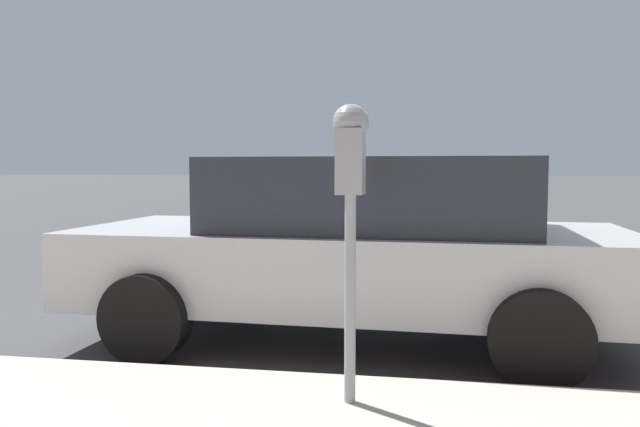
% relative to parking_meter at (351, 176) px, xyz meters
% --- Properties ---
extents(ground_plane, '(220.00, 220.00, 0.00)m').
position_rel_parking_meter_xyz_m(ground_plane, '(2.63, 0.11, -1.34)').
color(ground_plane, '#424244').
extents(parking_meter, '(0.21, 0.19, 1.58)m').
position_rel_parking_meter_xyz_m(parking_meter, '(0.00, 0.00, 0.00)').
color(parking_meter, gray).
rests_on(parking_meter, sidewalk).
extents(car_silver, '(2.14, 4.35, 1.46)m').
position_rel_parking_meter_xyz_m(car_silver, '(1.70, 0.14, -0.57)').
color(car_silver, '#B7BABF').
rests_on(car_silver, ground_plane).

